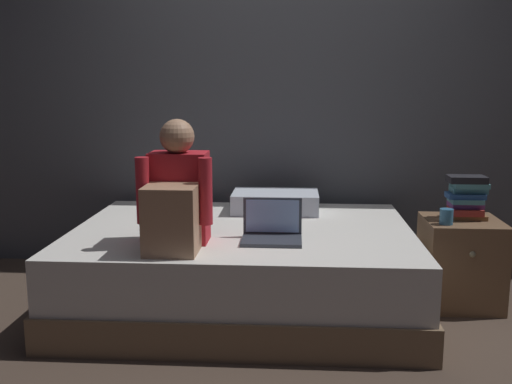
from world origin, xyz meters
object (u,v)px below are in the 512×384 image
at_px(bed, 243,267).
at_px(pillow, 275,202).
at_px(nightstand, 460,262).
at_px(mug, 446,217).
at_px(person_sitting, 176,199).
at_px(book_stack, 467,197).
at_px(laptop, 272,230).

xyz_separation_m(bed, pillow, (0.18, 0.45, 0.31)).
bearing_deg(nightstand, mug, -137.31).
relative_size(person_sitting, pillow, 1.17).
bearing_deg(bed, nightstand, 5.15).
height_order(book_stack, mug, book_stack).
height_order(nightstand, pillow, pillow).
bearing_deg(person_sitting, nightstand, 18.32).
bearing_deg(nightstand, person_sitting, -161.68).
distance_m(bed, mug, 1.22).
xyz_separation_m(bed, person_sitting, (-0.31, -0.41, 0.50)).
relative_size(bed, nightstand, 3.82).
distance_m(bed, laptop, 0.45).
relative_size(bed, laptop, 6.25).
distance_m(person_sitting, laptop, 0.54).
distance_m(laptop, mug, 1.03).
bearing_deg(book_stack, pillow, 165.27).
distance_m(nightstand, mug, 0.35).
distance_m(bed, pillow, 0.57).
xyz_separation_m(pillow, book_stack, (1.14, -0.30, 0.10)).
xyz_separation_m(nightstand, pillow, (-1.12, 0.33, 0.29)).
bearing_deg(mug, person_sitting, -164.41).
bearing_deg(mug, book_stack, 45.10).
distance_m(laptop, book_stack, 1.22).
bearing_deg(nightstand, laptop, -160.64).
bearing_deg(bed, person_sitting, -126.47).
xyz_separation_m(pillow, mug, (0.99, -0.45, 0.02)).
height_order(laptop, mug, laptop).
relative_size(bed, pillow, 3.57).
bearing_deg(pillow, person_sitting, -119.17).
xyz_separation_m(nightstand, person_sitting, (-1.61, -0.53, 0.47)).
distance_m(bed, nightstand, 1.31).
height_order(bed, laptop, laptop).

